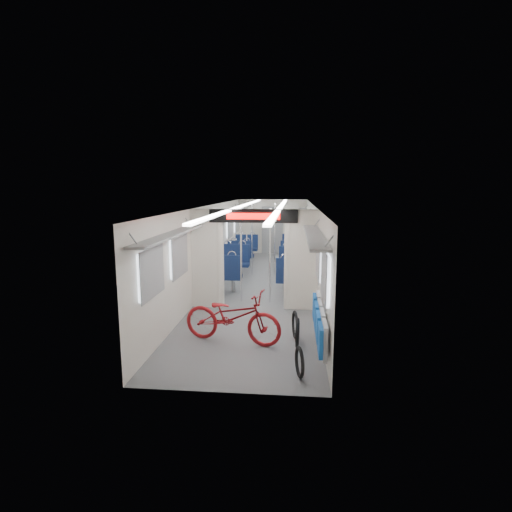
{
  "coord_description": "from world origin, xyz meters",
  "views": [
    {
      "loc": [
        0.9,
        -11.02,
        2.77
      ],
      "look_at": [
        0.01,
        -1.53,
        1.14
      ],
      "focal_mm": 28.0,
      "sensor_mm": 36.0,
      "label": 1
    }
  ],
  "objects_px": {
    "bike_hoop_b": "(297,334)",
    "seat_bay_far_left": "(244,249)",
    "stanchion_far_right": "(275,240)",
    "stanchion_near_right": "(270,256)",
    "stanchion_near_left": "(241,256)",
    "seat_bay_near_right": "(294,268)",
    "seat_bay_far_right": "(294,249)",
    "bicycle": "(232,317)",
    "flip_bench": "(319,322)",
    "bike_hoop_a": "(299,364)",
    "seat_bay_near_left": "(230,265)",
    "bike_hoop_c": "(295,326)",
    "stanchion_far_left": "(252,239)"
  },
  "relations": [
    {
      "from": "bike_hoop_b",
      "to": "seat_bay_far_left",
      "type": "xyz_separation_m",
      "value": [
        -1.94,
        7.9,
        0.29
      ]
    },
    {
      "from": "bike_hoop_b",
      "to": "stanchion_far_right",
      "type": "relative_size",
      "value": 0.23
    },
    {
      "from": "stanchion_near_right",
      "to": "stanchion_near_left",
      "type": "bearing_deg",
      "value": 177.95
    },
    {
      "from": "seat_bay_near_right",
      "to": "seat_bay_far_right",
      "type": "height_order",
      "value": "seat_bay_near_right"
    },
    {
      "from": "bicycle",
      "to": "stanchion_near_left",
      "type": "bearing_deg",
      "value": 17.57
    },
    {
      "from": "flip_bench",
      "to": "seat_bay_near_right",
      "type": "bearing_deg",
      "value": 95.16
    },
    {
      "from": "stanchion_near_left",
      "to": "seat_bay_far_right",
      "type": "bearing_deg",
      "value": 75.52
    },
    {
      "from": "bicycle",
      "to": "bike_hoop_a",
      "type": "xyz_separation_m",
      "value": [
        1.19,
        -1.26,
        -0.27
      ]
    },
    {
      "from": "bike_hoop_a",
      "to": "seat_bay_near_right",
      "type": "xyz_separation_m",
      "value": [
        -0.09,
        5.49,
        0.34
      ]
    },
    {
      "from": "seat_bay_far_left",
      "to": "bike_hoop_b",
      "type": "bearing_deg",
      "value": -76.23
    },
    {
      "from": "flip_bench",
      "to": "seat_bay_near_left",
      "type": "relative_size",
      "value": 0.96
    },
    {
      "from": "stanchion_near_left",
      "to": "stanchion_far_right",
      "type": "height_order",
      "value": "same"
    },
    {
      "from": "bike_hoop_c",
      "to": "seat_bay_near_right",
      "type": "bearing_deg",
      "value": 90.34
    },
    {
      "from": "stanchion_far_left",
      "to": "bicycle",
      "type": "bearing_deg",
      "value": -87.55
    },
    {
      "from": "bike_hoop_c",
      "to": "stanchion_near_right",
      "type": "height_order",
      "value": "stanchion_near_right"
    },
    {
      "from": "bike_hoop_b",
      "to": "stanchion_near_right",
      "type": "bearing_deg",
      "value": 103.22
    },
    {
      "from": "seat_bay_far_left",
      "to": "stanchion_far_right",
      "type": "bearing_deg",
      "value": -58.01
    },
    {
      "from": "seat_bay_near_left",
      "to": "seat_bay_far_right",
      "type": "bearing_deg",
      "value": 59.62
    },
    {
      "from": "seat_bay_near_right",
      "to": "bike_hoop_c",
      "type": "bearing_deg",
      "value": -89.66
    },
    {
      "from": "seat_bay_near_left",
      "to": "stanchion_far_right",
      "type": "xyz_separation_m",
      "value": [
        1.25,
        1.3,
        0.59
      ]
    },
    {
      "from": "bicycle",
      "to": "stanchion_far_right",
      "type": "bearing_deg",
      "value": 8.79
    },
    {
      "from": "bike_hoop_a",
      "to": "seat_bay_near_right",
      "type": "bearing_deg",
      "value": 90.91
    },
    {
      "from": "bicycle",
      "to": "stanchion_near_right",
      "type": "height_order",
      "value": "stanchion_near_right"
    },
    {
      "from": "seat_bay_far_right",
      "to": "flip_bench",
      "type": "bearing_deg",
      "value": -87.03
    },
    {
      "from": "bike_hoop_a",
      "to": "stanchion_near_left",
      "type": "distance_m",
      "value": 4.26
    },
    {
      "from": "flip_bench",
      "to": "seat_bay_far_left",
      "type": "bearing_deg",
      "value": 105.64
    },
    {
      "from": "bicycle",
      "to": "bike_hoop_a",
      "type": "bearing_deg",
      "value": -123.11
    },
    {
      "from": "seat_bay_near_left",
      "to": "seat_bay_near_right",
      "type": "xyz_separation_m",
      "value": [
        1.87,
        -0.24,
        -0.0
      ]
    },
    {
      "from": "seat_bay_near_left",
      "to": "seat_bay_far_right",
      "type": "xyz_separation_m",
      "value": [
        1.87,
        3.19,
        -0.01
      ]
    },
    {
      "from": "bike_hoop_b",
      "to": "seat_bay_near_left",
      "type": "relative_size",
      "value": 0.24
    },
    {
      "from": "bicycle",
      "to": "seat_bay_far_right",
      "type": "xyz_separation_m",
      "value": [
        1.11,
        7.66,
        0.07
      ]
    },
    {
      "from": "bike_hoop_b",
      "to": "seat_bay_near_left",
      "type": "bearing_deg",
      "value": 112.79
    },
    {
      "from": "stanchion_far_left",
      "to": "stanchion_far_right",
      "type": "relative_size",
      "value": 1.0
    },
    {
      "from": "seat_bay_near_right",
      "to": "stanchion_far_right",
      "type": "distance_m",
      "value": 1.77
    },
    {
      "from": "bike_hoop_a",
      "to": "stanchion_far_left",
      "type": "relative_size",
      "value": 0.21
    },
    {
      "from": "bike_hoop_c",
      "to": "flip_bench",
      "type": "bearing_deg",
      "value": -60.71
    },
    {
      "from": "bike_hoop_c",
      "to": "stanchion_far_left",
      "type": "relative_size",
      "value": 0.23
    },
    {
      "from": "flip_bench",
      "to": "stanchion_near_left",
      "type": "distance_m",
      "value": 3.56
    },
    {
      "from": "bike_hoop_b",
      "to": "seat_bay_near_right",
      "type": "relative_size",
      "value": 0.25
    },
    {
      "from": "seat_bay_near_left",
      "to": "seat_bay_near_right",
      "type": "height_order",
      "value": "seat_bay_near_left"
    },
    {
      "from": "bike_hoop_a",
      "to": "bike_hoop_c",
      "type": "height_order",
      "value": "bike_hoop_c"
    },
    {
      "from": "seat_bay_near_right",
      "to": "stanchion_far_left",
      "type": "height_order",
      "value": "stanchion_far_left"
    },
    {
      "from": "seat_bay_near_left",
      "to": "stanchion_far_left",
      "type": "height_order",
      "value": "stanchion_far_left"
    },
    {
      "from": "stanchion_far_left",
      "to": "stanchion_near_left",
      "type": "bearing_deg",
      "value": -88.9
    },
    {
      "from": "flip_bench",
      "to": "bike_hoop_b",
      "type": "xyz_separation_m",
      "value": [
        -0.35,
        0.27,
        -0.34
      ]
    },
    {
      "from": "bike_hoop_a",
      "to": "seat_bay_near_right",
      "type": "relative_size",
      "value": 0.22
    },
    {
      "from": "bike_hoop_c",
      "to": "seat_bay_far_right",
      "type": "relative_size",
      "value": 0.24
    },
    {
      "from": "bicycle",
      "to": "seat_bay_near_left",
      "type": "bearing_deg",
      "value": 23.27
    },
    {
      "from": "bicycle",
      "to": "stanchion_far_left",
      "type": "relative_size",
      "value": 0.8
    },
    {
      "from": "flip_bench",
      "to": "seat_bay_far_right",
      "type": "relative_size",
      "value": 0.98
    }
  ]
}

